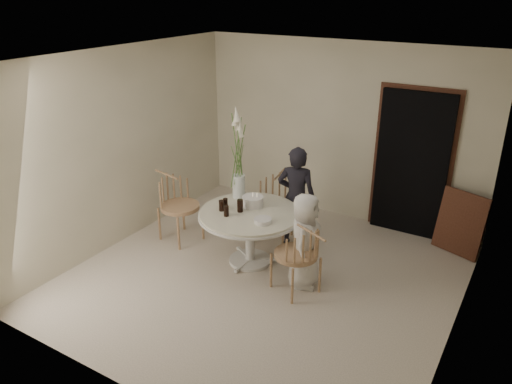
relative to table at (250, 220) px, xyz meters
The scene contains 18 objects.
ground 0.75m from the table, 35.54° to the right, with size 4.50×4.50×0.00m, color beige.
room_shell 1.09m from the table, 35.54° to the right, with size 4.50×4.50×4.50m.
doorway 2.49m from the table, 52.29° to the left, with size 1.00×0.10×2.10m, color black.
door_trim 2.53m from the table, 52.85° to the left, with size 1.12×0.03×2.22m, color brown.
table is the anchor object (origin of this frame).
picture_frame 2.87m from the table, 36.47° to the left, with size 0.66×0.04×0.88m, color brown.
chair_far 0.84m from the table, 94.83° to the left, with size 0.58×0.62×0.94m.
chair_right 0.98m from the table, 19.66° to the right, with size 0.66×0.64×0.90m.
chair_left 1.31m from the table, behind, with size 0.64×0.60×0.96m.
girl 0.80m from the table, 68.40° to the left, with size 0.53×0.35×1.45m, color black.
boy 0.85m from the table, ahead, with size 0.59×0.38×1.20m, color silver.
birthday_cake 0.26m from the table, 110.31° to the left, with size 0.28×0.28×0.18m.
cola_tumbler_a 0.41m from the table, 155.02° to the right, with size 0.07×0.07×0.14m, color black.
cola_tumbler_b 0.37m from the table, 126.58° to the right, with size 0.06×0.06×0.14m, color black.
cola_tumbler_c 0.39m from the table, 169.55° to the right, with size 0.06×0.06×0.13m, color black.
cola_tumbler_d 0.23m from the table, 154.45° to the right, with size 0.08×0.08×0.17m, color black.
plate_stack 0.38m from the table, 31.28° to the right, with size 0.22×0.22×0.05m, color silver.
flower_vase 0.78m from the table, 139.31° to the left, with size 0.17×0.17×1.28m.
Camera 1 is at (2.70, -4.65, 3.45)m, focal length 35.00 mm.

